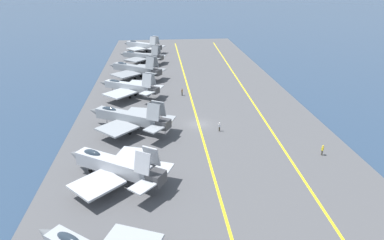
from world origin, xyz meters
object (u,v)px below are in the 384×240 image
at_px(parked_jet_third, 115,166).
at_px(parked_jet_fourth, 129,118).
at_px(parked_jet_eighth, 142,45).
at_px(crew_white_vest, 219,126).
at_px(crew_brown_vest, 182,92).
at_px(parked_jet_fifth, 129,87).
at_px(parked_jet_seventh, 142,56).
at_px(crew_yellow_vest, 322,150).
at_px(parked_jet_sixth, 135,69).

bearing_deg(parked_jet_third, parked_jet_fourth, -2.69).
bearing_deg(parked_jet_eighth, crew_white_vest, -166.88).
bearing_deg(crew_brown_vest, parked_jet_fourth, 149.63).
xyz_separation_m(parked_jet_fifth, parked_jet_eighth, (47.10, -1.18, 0.07)).
bearing_deg(parked_jet_seventh, parked_jet_eighth, 1.36).
bearing_deg(crew_yellow_vest, parked_jet_seventh, 25.35).
bearing_deg(crew_yellow_vest, parked_jet_eighth, 21.06).
bearing_deg(parked_jet_third, parked_jet_seventh, -1.00).
height_order(parked_jet_sixth, crew_brown_vest, parked_jet_sixth).
relative_size(parked_jet_third, crew_brown_vest, 8.84).
height_order(crew_white_vest, crew_brown_vest, crew_brown_vest).
relative_size(parked_jet_eighth, crew_yellow_vest, 9.04).
height_order(parked_jet_fifth, parked_jet_eighth, parked_jet_eighth).
bearing_deg(crew_brown_vest, crew_white_vest, -165.39).
relative_size(parked_jet_seventh, crew_white_vest, 9.06).
height_order(parked_jet_eighth, crew_white_vest, parked_jet_eighth).
relative_size(parked_jet_third, parked_jet_seventh, 0.99).
distance_m(crew_white_vest, crew_yellow_vest, 17.31).
bearing_deg(parked_jet_sixth, crew_yellow_vest, -146.01).
relative_size(parked_jet_fifth, crew_white_vest, 9.02).
xyz_separation_m(parked_jet_fifth, crew_white_vest, (-20.02, -16.83, -1.44)).
distance_m(parked_jet_eighth, crew_brown_vest, 48.61).
relative_size(parked_jet_fifth, crew_yellow_vest, 8.84).
bearing_deg(parked_jet_fourth, parked_jet_third, 177.31).
bearing_deg(parked_jet_fourth, crew_white_vest, -95.97).
height_order(parked_jet_eighth, crew_yellow_vest, parked_jet_eighth).
bearing_deg(parked_jet_fifth, crew_yellow_vest, -134.24).
distance_m(parked_jet_fifth, crew_white_vest, 26.20).
height_order(crew_brown_vest, crew_yellow_vest, crew_yellow_vest).
xyz_separation_m(parked_jet_third, crew_brown_vest, (33.82, -11.31, -1.41)).
height_order(parked_jet_fifth, crew_yellow_vest, parked_jet_fifth).
height_order(parked_jet_fifth, crew_brown_vest, parked_jet_fifth).
height_order(parked_jet_third, parked_jet_fourth, parked_jet_fourth).
xyz_separation_m(parked_jet_seventh, crew_brown_vest, (-32.22, -10.16, -1.24)).
relative_size(parked_jet_third, parked_jet_sixth, 0.93).
relative_size(parked_jet_fourth, crew_white_vest, 9.58).
relative_size(parked_jet_fourth, parked_jet_eighth, 1.04).
bearing_deg(parked_jet_sixth, parked_jet_fifth, 178.70).
distance_m(parked_jet_fifth, crew_yellow_vest, 43.17).
bearing_deg(parked_jet_sixth, parked_jet_seventh, -4.11).
relative_size(crew_white_vest, crew_brown_vest, 0.99).
distance_m(parked_jet_fourth, parked_jet_sixth, 33.62).
relative_size(parked_jet_fifth, parked_jet_sixth, 0.94).
height_order(parked_jet_sixth, parked_jet_seventh, parked_jet_sixth).
relative_size(parked_jet_fifth, crew_brown_vest, 8.93).
distance_m(parked_jet_sixth, crew_brown_vest, 19.33).
xyz_separation_m(parked_jet_third, crew_white_vest, (14.14, -16.44, -1.42)).
distance_m(parked_jet_seventh, crew_white_vest, 54.12).
bearing_deg(parked_jet_fifth, parked_jet_third, -179.35).
bearing_deg(crew_white_vest, crew_brown_vest, 14.61).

